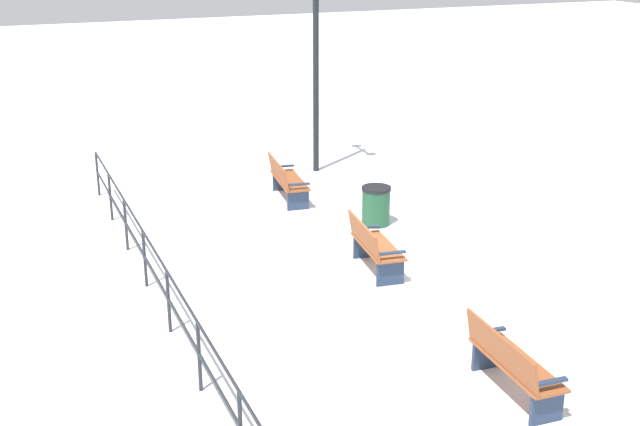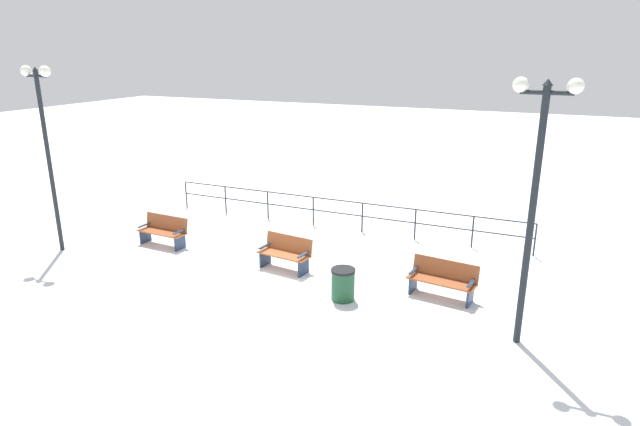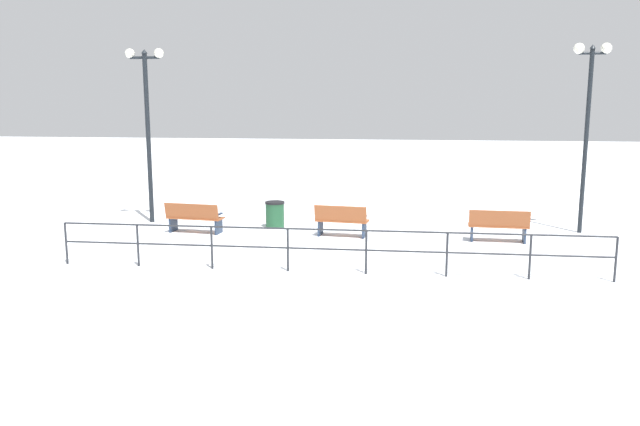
# 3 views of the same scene
# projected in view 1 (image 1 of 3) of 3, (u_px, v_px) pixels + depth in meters

# --- Properties ---
(ground_plane) EXTENTS (80.00, 80.00, 0.00)m
(ground_plane) POSITION_uv_depth(u_px,v_px,m) (376.00, 271.00, 13.89)
(ground_plane) COLOR white
(ground_plane) RESTS_ON ground
(bench_nearest) EXTENTS (0.61, 1.57, 0.87)m
(bench_nearest) POSITION_uv_depth(u_px,v_px,m) (511.00, 363.00, 10.08)
(bench_nearest) COLOR brown
(bench_nearest) RESTS_ON ground
(bench_second) EXTENTS (0.74, 1.48, 0.89)m
(bench_second) POSITION_uv_depth(u_px,v_px,m) (373.00, 246.00, 13.74)
(bench_second) COLOR brown
(bench_second) RESTS_ON ground
(bench_third) EXTENTS (0.75, 1.64, 0.86)m
(bench_third) POSITION_uv_depth(u_px,v_px,m) (286.00, 180.00, 17.33)
(bench_third) COLOR brown
(bench_third) RESTS_ON ground
(lamppost_middle) EXTENTS (0.28, 1.16, 5.15)m
(lamppost_middle) POSITION_uv_depth(u_px,v_px,m) (316.00, 24.00, 18.42)
(lamppost_middle) COLOR black
(lamppost_middle) RESTS_ON ground
(waterfront_railing) EXTENTS (0.05, 11.99, 0.97)m
(waterfront_railing) POSITION_uv_depth(u_px,v_px,m) (155.00, 268.00, 12.34)
(waterfront_railing) COLOR #26282D
(waterfront_railing) RESTS_ON ground
(trash_bin) EXTENTS (0.57, 0.57, 0.76)m
(trash_bin) POSITION_uv_depth(u_px,v_px,m) (376.00, 206.00, 15.93)
(trash_bin) COLOR #1E4C2D
(trash_bin) RESTS_ON ground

